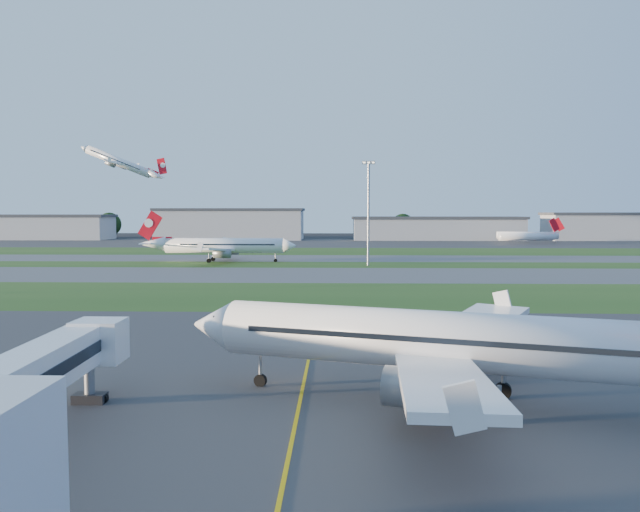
{
  "coord_description": "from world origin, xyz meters",
  "views": [
    {
      "loc": [
        7.67,
        -46.25,
        13.18
      ],
      "look_at": [
        5.02,
        42.11,
        7.0
      ],
      "focal_mm": 35.0,
      "sensor_mm": 36.0,
      "label": 1
    }
  ],
  "objects_px": {
    "mini_jet_near": "(528,236)",
    "light_mast_centre": "(368,206)",
    "airliner_parked": "(451,343)",
    "airliner_taxiing": "(223,246)",
    "mini_jet_far": "(528,235)"
  },
  "relations": [
    {
      "from": "airliner_parked",
      "to": "light_mast_centre",
      "type": "bearing_deg",
      "value": 107.5
    },
    {
      "from": "airliner_parked",
      "to": "mini_jet_far",
      "type": "bearing_deg",
      "value": 89.47
    },
    {
      "from": "mini_jet_near",
      "to": "airliner_parked",
      "type": "bearing_deg",
      "value": -125.54
    },
    {
      "from": "airliner_taxiing",
      "to": "light_mast_centre",
      "type": "relative_size",
      "value": 1.51
    },
    {
      "from": "airliner_parked",
      "to": "airliner_taxiing",
      "type": "height_order",
      "value": "airliner_parked"
    },
    {
      "from": "airliner_taxiing",
      "to": "mini_jet_far",
      "type": "bearing_deg",
      "value": -135.4
    },
    {
      "from": "airliner_parked",
      "to": "light_mast_centre",
      "type": "distance_m",
      "value": 112.71
    },
    {
      "from": "mini_jet_far",
      "to": "light_mast_centre",
      "type": "relative_size",
      "value": 1.11
    },
    {
      "from": "mini_jet_near",
      "to": "mini_jet_far",
      "type": "xyz_separation_m",
      "value": [
        4.53,
        14.74,
        0.0
      ]
    },
    {
      "from": "airliner_taxiing",
      "to": "mini_jet_near",
      "type": "bearing_deg",
      "value": -138.31
    },
    {
      "from": "mini_jet_near",
      "to": "mini_jet_far",
      "type": "bearing_deg",
      "value": 55.32
    },
    {
      "from": "mini_jet_far",
      "to": "airliner_taxiing",
      "type": "bearing_deg",
      "value": -127.05
    },
    {
      "from": "mini_jet_near",
      "to": "light_mast_centre",
      "type": "bearing_deg",
      "value": -141.32
    },
    {
      "from": "mini_jet_far",
      "to": "light_mast_centre",
      "type": "distance_m",
      "value": 143.36
    },
    {
      "from": "airliner_taxiing",
      "to": "mini_jet_far",
      "type": "height_order",
      "value": "airliner_taxiing"
    }
  ]
}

